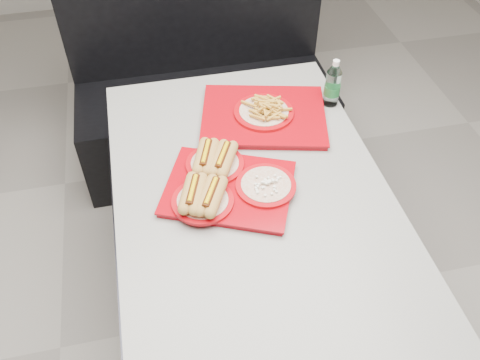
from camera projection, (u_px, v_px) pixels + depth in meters
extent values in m
plane|color=gray|center=(250.00, 310.00, 2.20)|extent=(6.00, 6.00, 0.00)
cylinder|color=black|center=(250.00, 307.00, 2.19)|extent=(0.52, 0.52, 0.05)
cylinder|color=black|center=(251.00, 259.00, 1.93)|extent=(0.11, 0.11, 0.66)
cube|color=black|center=(253.00, 202.00, 1.70)|extent=(0.92, 1.42, 0.01)
cube|color=gray|center=(253.00, 197.00, 1.68)|extent=(0.90, 1.40, 0.04)
cube|color=black|center=(207.00, 124.00, 2.74)|extent=(1.30, 0.55, 0.45)
cube|color=black|center=(193.00, 3.00, 2.49)|extent=(1.30, 0.10, 1.10)
cube|color=#95040C|center=(229.00, 189.00, 1.67)|extent=(0.49, 0.44, 0.02)
cube|color=#95040C|center=(229.00, 187.00, 1.66)|extent=(0.50, 0.45, 0.01)
cylinder|color=#A0050B|center=(203.00, 201.00, 1.60)|extent=(0.20, 0.20, 0.01)
cylinder|color=beige|center=(203.00, 200.00, 1.60)|extent=(0.16, 0.16, 0.00)
cylinder|color=#A0050B|center=(215.00, 164.00, 1.72)|extent=(0.20, 0.20, 0.01)
cylinder|color=beige|center=(215.00, 163.00, 1.72)|extent=(0.16, 0.16, 0.00)
cylinder|color=#A0050B|center=(266.00, 185.00, 1.65)|extent=(0.20, 0.20, 0.01)
cylinder|color=beige|center=(266.00, 184.00, 1.65)|extent=(0.16, 0.16, 0.00)
cube|color=#95040C|center=(264.00, 117.00, 1.93)|extent=(0.53, 0.45, 0.02)
cube|color=#95040C|center=(264.00, 114.00, 1.92)|extent=(0.54, 0.46, 0.01)
cylinder|color=#A0050B|center=(264.00, 112.00, 1.91)|extent=(0.23, 0.23, 0.01)
cylinder|color=beige|center=(264.00, 111.00, 1.91)|extent=(0.19, 0.19, 0.01)
cylinder|color=silver|center=(332.00, 88.00, 1.95)|extent=(0.06, 0.06, 0.14)
cylinder|color=#19652C|center=(332.00, 90.00, 1.96)|extent=(0.06, 0.06, 0.04)
cone|color=silver|center=(335.00, 69.00, 1.89)|extent=(0.06, 0.06, 0.03)
cylinder|color=silver|center=(336.00, 63.00, 1.87)|extent=(0.02, 0.02, 0.02)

